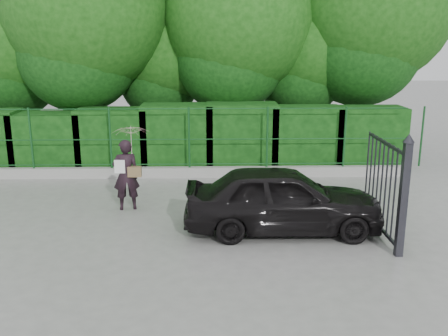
{
  "coord_description": "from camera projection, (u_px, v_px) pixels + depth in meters",
  "views": [
    {
      "loc": [
        1.06,
        -9.89,
        3.99
      ],
      "look_at": [
        1.34,
        1.3,
        1.1
      ],
      "focal_mm": 40.0,
      "sensor_mm": 36.0,
      "label": 1
    }
  ],
  "objects": [
    {
      "name": "kerb",
      "position": [
        176.0,
        172.0,
        14.87
      ],
      "size": [
        14.0,
        0.25,
        0.3
      ],
      "primitive_type": "cube",
      "color": "#9E9E99",
      "rests_on": "ground"
    },
    {
      "name": "trees",
      "position": [
        213.0,
        20.0,
        16.91
      ],
      "size": [
        17.1,
        6.15,
        8.08
      ],
      "color": "black",
      "rests_on": "ground"
    },
    {
      "name": "woman",
      "position": [
        129.0,
        157.0,
        11.82
      ],
      "size": [
        0.93,
        0.88,
        2.03
      ],
      "color": "black",
      "rests_on": "ground"
    },
    {
      "name": "car",
      "position": [
        283.0,
        199.0,
        10.58
      ],
      "size": [
        4.19,
        1.73,
        1.42
      ],
      "primitive_type": "imported",
      "rotation": [
        0.0,
        0.0,
        1.56
      ],
      "color": "black",
      "rests_on": "ground"
    },
    {
      "name": "hedge",
      "position": [
        181.0,
        139.0,
        15.63
      ],
      "size": [
        14.2,
        1.2,
        2.08
      ],
      "color": "black",
      "rests_on": "ground"
    },
    {
      "name": "ground",
      "position": [
        162.0,
        234.0,
        10.55
      ],
      "size": [
        80.0,
        80.0,
        0.0
      ],
      "primitive_type": "plane",
      "color": "gray"
    },
    {
      "name": "fence",
      "position": [
        183.0,
        138.0,
        14.61
      ],
      "size": [
        14.13,
        0.06,
        1.8
      ],
      "color": "#13461C",
      "rests_on": "kerb"
    },
    {
      "name": "gate",
      "position": [
        394.0,
        189.0,
        9.66
      ],
      "size": [
        0.22,
        2.33,
        2.36
      ],
      "color": "#222227",
      "rests_on": "ground"
    }
  ]
}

